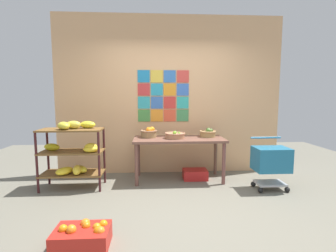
% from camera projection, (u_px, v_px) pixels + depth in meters
% --- Properties ---
extents(ground, '(9.10, 9.10, 0.00)m').
position_uv_depth(ground, '(177.00, 207.00, 3.28)').
color(ground, slate).
extents(back_wall_with_art, '(4.21, 0.07, 2.94)m').
position_uv_depth(back_wall_with_art, '(169.00, 96.00, 4.68)').
color(back_wall_with_art, '#E5AE79').
rests_on(back_wall_with_art, ground).
extents(banana_shelf_unit, '(0.95, 0.50, 1.07)m').
position_uv_depth(banana_shelf_unit, '(74.00, 150.00, 3.89)').
color(banana_shelf_unit, '#3D181B').
rests_on(banana_shelf_unit, ground).
extents(display_table, '(1.55, 0.67, 0.74)m').
position_uv_depth(display_table, '(179.00, 143.00, 4.30)').
color(display_table, brown).
rests_on(display_table, ground).
extents(fruit_basket_left, '(0.35, 0.35, 0.13)m').
position_uv_depth(fruit_basket_left, '(175.00, 135.00, 4.28)').
color(fruit_basket_left, '#B17B56').
rests_on(fruit_basket_left, display_table).
extents(fruit_basket_back_right, '(0.29, 0.29, 0.19)m').
position_uv_depth(fruit_basket_back_right, '(149.00, 132.00, 4.36)').
color(fruit_basket_back_right, '#97764A').
rests_on(fruit_basket_back_right, display_table).
extents(fruit_basket_centre, '(0.29, 0.29, 0.16)m').
position_uv_depth(fruit_basket_centre, '(208.00, 133.00, 4.42)').
color(fruit_basket_centre, tan).
rests_on(fruit_basket_centre, display_table).
extents(produce_crate_under_table, '(0.42, 0.29, 0.17)m').
position_uv_depth(produce_crate_under_table, '(195.00, 174.00, 4.39)').
color(produce_crate_under_table, red).
rests_on(produce_crate_under_table, ground).
extents(orange_crate_foreground, '(0.52, 0.35, 0.25)m').
position_uv_depth(orange_crate_foreground, '(83.00, 237.00, 2.39)').
color(orange_crate_foreground, red).
rests_on(orange_crate_foreground, ground).
extents(shopping_cart, '(0.52, 0.42, 0.80)m').
position_uv_depth(shopping_cart, '(271.00, 161.00, 3.86)').
color(shopping_cart, black).
rests_on(shopping_cart, ground).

